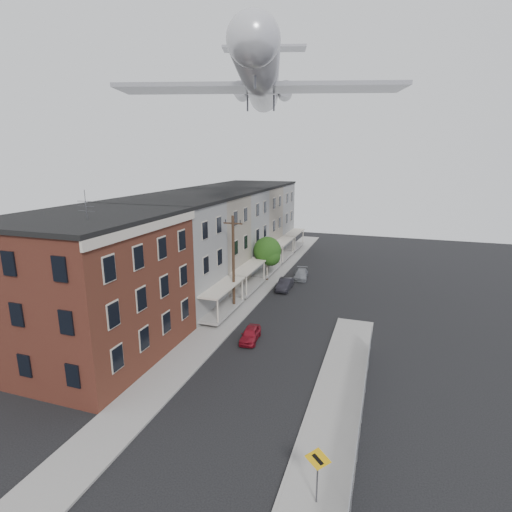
{
  "coord_description": "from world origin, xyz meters",
  "views": [
    {
      "loc": [
        7.56,
        -14.73,
        14.08
      ],
      "look_at": [
        -0.48,
        9.23,
        7.78
      ],
      "focal_mm": 28.0,
      "sensor_mm": 36.0,
      "label": 1
    }
  ],
  "objects_px": {
    "car_near": "(250,334)",
    "car_far": "(301,274)",
    "utility_pole": "(233,263)",
    "street_tree": "(268,252)",
    "warning_sign": "(318,466)",
    "airplane": "(261,79)",
    "car_mid": "(285,284)"
  },
  "relations": [
    {
      "from": "utility_pole",
      "to": "car_far",
      "type": "bearing_deg",
      "value": 72.38
    },
    {
      "from": "car_far",
      "to": "warning_sign",
      "type": "bearing_deg",
      "value": -84.03
    },
    {
      "from": "car_near",
      "to": "car_far",
      "type": "xyz_separation_m",
      "value": [
        0.25,
        17.45,
        0.0
      ]
    },
    {
      "from": "car_far",
      "to": "airplane",
      "type": "relative_size",
      "value": 0.13
    },
    {
      "from": "utility_pole",
      "to": "car_near",
      "type": "relative_size",
      "value": 2.86
    },
    {
      "from": "utility_pole",
      "to": "car_far",
      "type": "distance_m",
      "value": 13.22
    },
    {
      "from": "car_mid",
      "to": "car_far",
      "type": "bearing_deg",
      "value": 78.47
    },
    {
      "from": "street_tree",
      "to": "car_far",
      "type": "relative_size",
      "value": 1.4
    },
    {
      "from": "warning_sign",
      "to": "car_mid",
      "type": "xyz_separation_m",
      "value": [
        -8.21,
        26.49,
        -1.28
      ]
    },
    {
      "from": "car_near",
      "to": "car_far",
      "type": "height_order",
      "value": "car_far"
    },
    {
      "from": "warning_sign",
      "to": "car_far",
      "type": "relative_size",
      "value": 0.75
    },
    {
      "from": "utility_pole",
      "to": "airplane",
      "type": "bearing_deg",
      "value": 78.24
    },
    {
      "from": "street_tree",
      "to": "utility_pole",
      "type": "bearing_deg",
      "value": -91.89
    },
    {
      "from": "street_tree",
      "to": "warning_sign",
      "type": "bearing_deg",
      "value": -69.42
    },
    {
      "from": "car_mid",
      "to": "car_far",
      "type": "relative_size",
      "value": 0.99
    },
    {
      "from": "warning_sign",
      "to": "street_tree",
      "type": "bearing_deg",
      "value": 110.58
    },
    {
      "from": "car_near",
      "to": "car_mid",
      "type": "bearing_deg",
      "value": 86.73
    },
    {
      "from": "warning_sign",
      "to": "street_tree",
      "type": "relative_size",
      "value": 0.54
    },
    {
      "from": "airplane",
      "to": "car_mid",
      "type": "bearing_deg",
      "value": 53.04
    },
    {
      "from": "utility_pole",
      "to": "car_mid",
      "type": "relative_size",
      "value": 2.44
    },
    {
      "from": "car_far",
      "to": "car_near",
      "type": "bearing_deg",
      "value": -98.29
    },
    {
      "from": "utility_pole",
      "to": "airplane",
      "type": "relative_size",
      "value": 0.31
    },
    {
      "from": "street_tree",
      "to": "car_near",
      "type": "relative_size",
      "value": 1.65
    },
    {
      "from": "utility_pole",
      "to": "street_tree",
      "type": "relative_size",
      "value": 1.73
    },
    {
      "from": "utility_pole",
      "to": "car_near",
      "type": "xyz_separation_m",
      "value": [
        3.55,
        -5.48,
        -4.14
      ]
    },
    {
      "from": "car_mid",
      "to": "warning_sign",
      "type": "bearing_deg",
      "value": -74.08
    },
    {
      "from": "street_tree",
      "to": "car_far",
      "type": "height_order",
      "value": "street_tree"
    },
    {
      "from": "warning_sign",
      "to": "car_near",
      "type": "relative_size",
      "value": 0.89
    },
    {
      "from": "warning_sign",
      "to": "car_near",
      "type": "distance_m",
      "value": 15.61
    },
    {
      "from": "warning_sign",
      "to": "car_near",
      "type": "bearing_deg",
      "value": 119.47
    },
    {
      "from": "car_near",
      "to": "airplane",
      "type": "xyz_separation_m",
      "value": [
        -2.54,
        10.31,
        20.46
      ]
    },
    {
      "from": "street_tree",
      "to": "airplane",
      "type": "relative_size",
      "value": 0.18
    }
  ]
}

